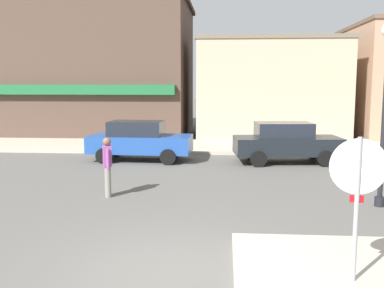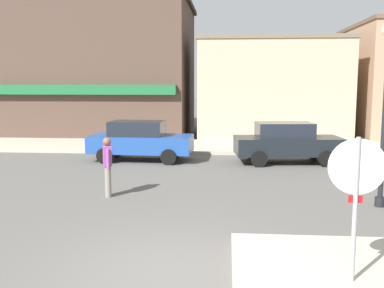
{
  "view_description": "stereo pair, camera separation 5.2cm",
  "coord_description": "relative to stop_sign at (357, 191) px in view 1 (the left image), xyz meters",
  "views": [
    {
      "loc": [
        0.8,
        -6.88,
        3.07
      ],
      "look_at": [
        -0.05,
        4.5,
        1.5
      ],
      "focal_mm": 42.0,
      "sensor_mm": 36.0,
      "label": 1
    },
    {
      "loc": [
        0.85,
        -6.88,
        3.07
      ],
      "look_at": [
        -0.05,
        4.5,
        1.5
      ],
      "focal_mm": 42.0,
      "sensor_mm": 36.0,
      "label": 2
    }
  ],
  "objects": [
    {
      "name": "ground_plane",
      "position": [
        -2.72,
        0.38,
        -1.52
      ],
      "size": [
        160.0,
        160.0,
        0.0
      ],
      "primitive_type": "plane",
      "color": "#5B5954"
    },
    {
      "name": "kerb_far",
      "position": [
        -2.72,
        14.42,
        -1.44
      ],
      "size": [
        80.0,
        4.0,
        0.15
      ],
      "primitive_type": "cube",
      "color": "#B7AD99",
      "rests_on": "ground"
    },
    {
      "name": "stop_sign",
      "position": [
        0.0,
        0.0,
        0.0
      ],
      "size": [
        0.82,
        0.09,
        2.3
      ],
      "color": "#9E9EA3",
      "rests_on": "ground"
    },
    {
      "name": "parked_car_nearest",
      "position": [
        -5.29,
        10.85,
        -0.71
      ],
      "size": [
        4.07,
        2.01,
        1.56
      ],
      "color": "#234C9E",
      "rests_on": "ground"
    },
    {
      "name": "parked_car_second",
      "position": [
        0.41,
        10.75,
        -0.71
      ],
      "size": [
        4.15,
        2.17,
        1.56
      ],
      "color": "black",
      "rests_on": "ground"
    },
    {
      "name": "pedestrian_crossing_near",
      "position": [
        -5.07,
        5.18,
        -0.65
      ],
      "size": [
        0.32,
        0.55,
        1.61
      ],
      "color": "gray",
      "rests_on": "ground"
    },
    {
      "name": "building_corner_shop",
      "position": [
        -9.8,
        20.68,
        2.4
      ],
      "size": [
        11.52,
        9.02,
        7.83
      ],
      "color": "brown",
      "rests_on": "ground"
    },
    {
      "name": "building_storefront_left_near",
      "position": [
        0.51,
        18.92,
        1.19
      ],
      "size": [
        7.97,
        5.81,
        5.41
      ],
      "color": "tan",
      "rests_on": "ground"
    }
  ]
}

